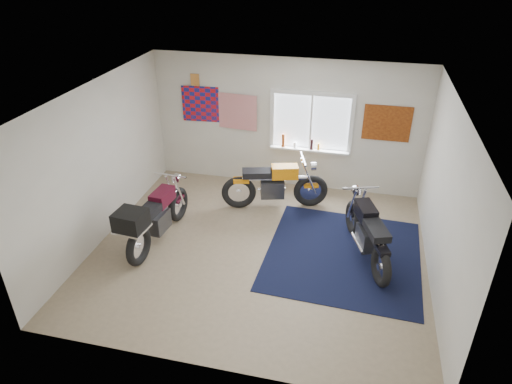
% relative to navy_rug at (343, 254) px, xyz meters
% --- Properties ---
extents(ground, '(5.50, 5.50, 0.00)m').
position_rel_navy_rug_xyz_m(ground, '(-1.41, -0.21, -0.01)').
color(ground, '#9E896B').
rests_on(ground, ground).
extents(room_shell, '(5.50, 5.50, 5.50)m').
position_rel_navy_rug_xyz_m(room_shell, '(-1.41, -0.21, 1.63)').
color(room_shell, white).
rests_on(room_shell, ground).
extents(navy_rug, '(2.60, 2.70, 0.01)m').
position_rel_navy_rug_xyz_m(navy_rug, '(0.00, 0.00, 0.00)').
color(navy_rug, black).
rests_on(navy_rug, ground).
extents(window_assembly, '(1.66, 0.17, 1.26)m').
position_rel_navy_rug_xyz_m(window_assembly, '(-0.91, 2.26, 1.36)').
color(window_assembly, white).
rests_on(window_assembly, room_shell).
extents(oil_bottles, '(0.78, 0.07, 0.28)m').
position_rel_navy_rug_xyz_m(oil_bottles, '(-1.16, 2.19, 1.01)').
color(oil_bottles, '#8E3B14').
rests_on(oil_bottles, window_assembly).
extents(flag_display, '(1.60, 0.10, 1.17)m').
position_rel_navy_rug_xyz_m(flag_display, '(-3.31, 2.27, 2.14)').
color(flag_display, red).
rests_on(flag_display, room_shell).
extents(triumph_poster, '(0.90, 0.03, 0.70)m').
position_rel_navy_rug_xyz_m(triumph_poster, '(0.54, 2.27, 1.54)').
color(triumph_poster, '#A54C14').
rests_on(triumph_poster, room_shell).
extents(yellow_triumph, '(2.03, 0.80, 1.05)m').
position_rel_navy_rug_xyz_m(yellow_triumph, '(-1.44, 1.29, 0.45)').
color(yellow_triumph, black).
rests_on(yellow_triumph, ground).
extents(black_chrome_bike, '(0.87, 1.94, 1.04)m').
position_rel_navy_rug_xyz_m(black_chrome_bike, '(0.35, 0.05, 0.45)').
color(black_chrome_bike, black).
rests_on(black_chrome_bike, navy_rug).
extents(maroon_tourer, '(0.67, 2.05, 1.04)m').
position_rel_navy_rug_xyz_m(maroon_tourer, '(-3.17, -0.44, 0.53)').
color(maroon_tourer, black).
rests_on(maroon_tourer, ground).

